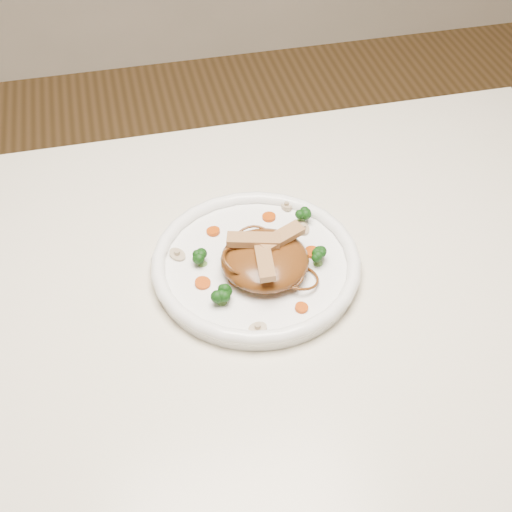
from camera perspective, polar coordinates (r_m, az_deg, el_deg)
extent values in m
cube|color=beige|center=(0.97, -0.14, -3.53)|extent=(1.20, 0.80, 0.04)
cylinder|color=brown|center=(1.62, 15.98, -0.20)|extent=(0.06, 0.06, 0.71)
cylinder|color=white|center=(0.97, 0.00, -0.92)|extent=(0.33, 0.33, 0.02)
ellipsoid|color=#5C3111|center=(0.94, 0.73, -0.31)|extent=(0.15, 0.15, 0.04)
cube|color=tan|center=(0.94, 2.10, 1.57)|extent=(0.07, 0.05, 0.01)
cube|color=tan|center=(0.94, -0.21, 1.34)|extent=(0.08, 0.04, 0.01)
cube|color=tan|center=(0.91, 0.76, -0.57)|extent=(0.03, 0.07, 0.01)
cylinder|color=#B44106|center=(1.03, 1.07, 3.24)|extent=(0.03, 0.03, 0.00)
cylinder|color=#B44106|center=(0.94, -4.42, -2.24)|extent=(0.02, 0.02, 0.00)
cylinder|color=#B44106|center=(0.98, 4.67, 0.32)|extent=(0.02, 0.02, 0.00)
cylinder|color=#B44106|center=(1.01, -3.55, 2.05)|extent=(0.02, 0.02, 0.00)
cylinder|color=#B44106|center=(0.91, 3.78, -4.28)|extent=(0.02, 0.02, 0.00)
cylinder|color=#C4B593|center=(0.88, 0.13, -6.02)|extent=(0.03, 0.03, 0.01)
cylinder|color=#C4B593|center=(1.02, 3.87, 2.27)|extent=(0.03, 0.03, 0.01)
cylinder|color=#C4B593|center=(0.98, -6.50, 0.09)|extent=(0.04, 0.04, 0.01)
cylinder|color=#C4B593|center=(1.05, 2.54, 4.12)|extent=(0.02, 0.02, 0.01)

